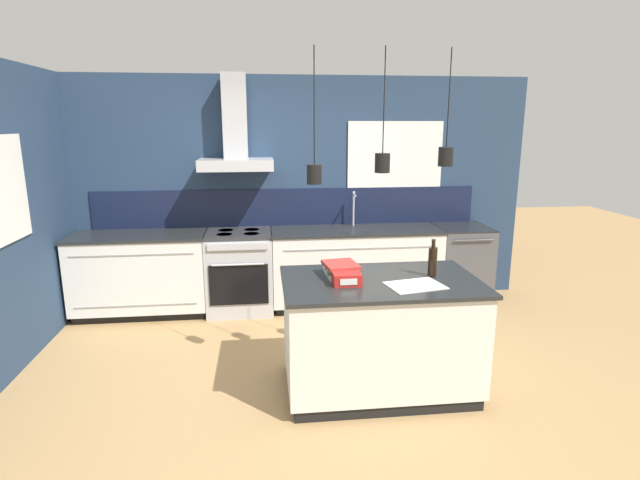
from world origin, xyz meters
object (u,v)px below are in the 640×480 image
red_supply_box (347,279)px  oven_range (240,271)px  dishwasher (460,264)px  bottle_on_island (433,261)px  book_stack (341,269)px

red_supply_box → oven_range: bearing=114.2°
dishwasher → bottle_on_island: (-1.00, -1.83, 0.58)m
dishwasher → red_supply_box: bearing=-130.9°
oven_range → book_stack: book_stack is taller
oven_range → dishwasher: 2.58m
oven_range → bottle_on_island: 2.48m
oven_range → red_supply_box: red_supply_box is taller
oven_range → bottle_on_island: size_ratio=3.06×
bottle_on_island → book_stack: bearing=172.7°
dishwasher → red_supply_box: (-1.70, -1.96, 0.50)m
red_supply_box → dishwasher: bearing=49.1°
dishwasher → red_supply_box: red_supply_box is taller
dishwasher → oven_range: bearing=-179.9°
bottle_on_island → red_supply_box: 0.71m
book_stack → bottle_on_island: bearing=-7.3°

